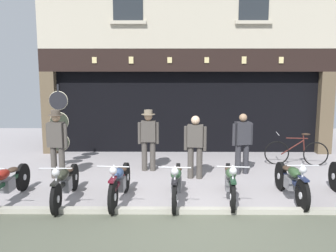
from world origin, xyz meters
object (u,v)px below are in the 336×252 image
at_px(motorcycle_far_left, 7,183).
at_px(motorcycle_center_left, 120,182).
at_px(motorcycle_center, 176,182).
at_px(motorcycle_right, 291,181).
at_px(salesman_left, 57,140).
at_px(advert_board_far, 281,100).
at_px(motorcycle_left, 65,182).
at_px(motorcycle_center_right, 230,181).
at_px(assistant_far_right, 242,141).
at_px(advert_board_near, 251,102).
at_px(salesman_right, 195,144).
at_px(leaning_bicycle, 296,152).
at_px(shopkeeper_center, 148,137).
at_px(tyre_sign_pole, 59,122).

distance_m(motorcycle_far_left, motorcycle_center_left, 2.32).
height_order(motorcycle_center, motorcycle_right, motorcycle_right).
distance_m(salesman_left, advert_board_far, 7.08).
height_order(motorcycle_left, salesman_left, salesman_left).
xyz_separation_m(motorcycle_center_right, assistant_far_right, (0.61, 2.00, 0.46)).
bearing_deg(advert_board_near, salesman_right, -123.27).
height_order(motorcycle_center_right, assistant_far_right, assistant_far_right).
height_order(motorcycle_center, salesman_left, salesman_left).
height_order(motorcycle_right, leaning_bicycle, motorcycle_right).
bearing_deg(shopkeeper_center, motorcycle_center, 107.02).
bearing_deg(motorcycle_center, shopkeeper_center, -69.18).
distance_m(motorcycle_far_left, motorcycle_center, 3.49).
relative_size(motorcycle_left, salesman_left, 1.19).
bearing_deg(motorcycle_far_left, assistant_far_right, -154.65).
height_order(motorcycle_center_left, tyre_sign_pole, tyre_sign_pole).
bearing_deg(assistant_far_right, motorcycle_right, 94.72).
bearing_deg(motorcycle_right, motorcycle_center, -0.38).
distance_m(assistant_far_right, advert_board_near, 2.83).
relative_size(motorcycle_center, motorcycle_right, 1.03).
bearing_deg(motorcycle_left, tyre_sign_pole, -73.02).
distance_m(motorcycle_center_right, leaning_bicycle, 3.72).
height_order(motorcycle_far_left, motorcycle_center_right, motorcycle_far_left).
height_order(assistant_far_right, advert_board_far, advert_board_far).
bearing_deg(assistant_far_right, shopkeeper_center, -20.59).
bearing_deg(motorcycle_center, motorcycle_right, -174.34).
bearing_deg(motorcycle_right, advert_board_far, -104.83).
distance_m(shopkeeper_center, assistant_far_right, 2.46).
bearing_deg(leaning_bicycle, motorcycle_right, 166.98).
bearing_deg(assistant_far_right, salesman_right, 4.70).
relative_size(shopkeeper_center, leaning_bicycle, 0.93).
xyz_separation_m(assistant_far_right, leaning_bicycle, (1.71, 0.90, -0.50)).
xyz_separation_m(motorcycle_center, tyre_sign_pole, (-3.17, 2.71, 0.84)).
height_order(salesman_right, advert_board_near, advert_board_near).
bearing_deg(shopkeeper_center, salesman_right, 149.64).
bearing_deg(motorcycle_center, salesman_right, -102.75).
distance_m(salesman_right, assistant_far_right, 1.31).
xyz_separation_m(motorcycle_left, assistant_far_right, (4.02, 2.10, 0.46)).
bearing_deg(assistant_far_right, salesman_left, -8.70).
bearing_deg(motorcycle_right, motorcycle_center_right, -0.80).
relative_size(motorcycle_left, motorcycle_center, 1.01).
bearing_deg(assistant_far_right, motorcycle_far_left, 8.30).
height_order(assistant_far_right, tyre_sign_pole, tyre_sign_pole).
height_order(motorcycle_right, tyre_sign_pole, tyre_sign_pole).
xyz_separation_m(motorcycle_far_left, motorcycle_right, (5.88, 0.16, 0.01)).
bearing_deg(motorcycle_center, salesman_left, -25.06).
distance_m(shopkeeper_center, leaning_bicycle, 4.23).
bearing_deg(shopkeeper_center, tyre_sign_pole, -8.63).
height_order(motorcycle_far_left, tyre_sign_pole, tyre_sign_pole).
relative_size(motorcycle_center, tyre_sign_pole, 0.88).
height_order(motorcycle_center_right, leaning_bicycle, leaning_bicycle).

